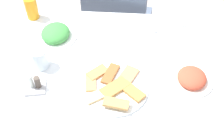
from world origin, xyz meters
TOP-DOWN VIEW (x-y plane):
  - ground_plane at (0.00, 0.00)m, footprint 6.00×6.00m
  - dining_table at (0.00, 0.00)m, footprint 1.04×0.83m
  - dining_chair at (-0.01, 0.63)m, footprint 0.49×0.49m
  - pide_platter at (0.02, -0.13)m, footprint 0.31×0.31m
  - salad_plate_greens at (0.36, -0.07)m, footprint 0.19×0.19m
  - salad_plate_rice at (-0.30, 0.18)m, footprint 0.21×0.21m
  - soda_can at (-0.46, 0.34)m, footprint 0.07×0.07m
  - drinking_glass at (-0.33, -0.02)m, footprint 0.08×0.08m
  - paper_napkin at (0.29, 0.29)m, footprint 0.15×0.15m
  - fork at (0.29, 0.28)m, footprint 0.19×0.04m
  - spoon at (0.29, 0.31)m, footprint 0.18×0.04m
  - condiment_caddy at (-0.32, -0.16)m, footprint 0.10×0.10m

SIDE VIEW (x-z plane):
  - ground_plane at x=0.00m, z-range 0.00..0.00m
  - dining_chair at x=-0.01m, z-range 0.05..0.94m
  - dining_table at x=0.00m, z-range 0.27..0.97m
  - paper_napkin at x=0.29m, z-range 0.70..0.71m
  - fork at x=0.29m, z-range 0.71..0.71m
  - spoon at x=0.29m, z-range 0.71..0.71m
  - pide_platter at x=0.02m, z-range 0.69..0.73m
  - salad_plate_greens at x=0.36m, z-range 0.69..0.75m
  - condiment_caddy at x=-0.32m, z-range 0.69..0.77m
  - salad_plate_rice at x=-0.30m, z-range 0.69..0.76m
  - drinking_glass at x=-0.33m, z-range 0.70..0.80m
  - soda_can at x=-0.46m, z-range 0.70..0.83m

